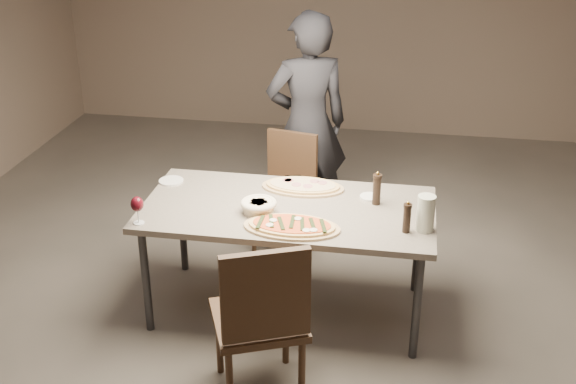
% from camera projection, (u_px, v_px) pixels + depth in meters
% --- Properties ---
extents(room, '(7.00, 7.00, 7.00)m').
position_uv_depth(room, '(288.00, 106.00, 4.18)').
color(room, '#5E5751').
rests_on(room, ground).
extents(dining_table, '(1.80, 0.90, 0.75)m').
position_uv_depth(dining_table, '(288.00, 215.00, 4.48)').
color(dining_table, slate).
rests_on(dining_table, ground).
extents(zucchini_pizza, '(0.57, 0.32, 0.05)m').
position_uv_depth(zucchini_pizza, '(292.00, 226.00, 4.18)').
color(zucchini_pizza, tan).
rests_on(zucchini_pizza, dining_table).
extents(ham_pizza, '(0.54, 0.30, 0.04)m').
position_uv_depth(ham_pizza, '(303.00, 186.00, 4.69)').
color(ham_pizza, tan).
rests_on(ham_pizza, dining_table).
extents(bread_basket, '(0.22, 0.22, 0.08)m').
position_uv_depth(bread_basket, '(259.00, 205.00, 4.36)').
color(bread_basket, beige).
rests_on(bread_basket, dining_table).
extents(oil_dish, '(0.13, 0.13, 0.01)m').
position_uv_depth(oil_dish, '(370.00, 197.00, 4.56)').
color(oil_dish, white).
rests_on(oil_dish, dining_table).
extents(pepper_mill_left, '(0.06, 0.06, 0.22)m').
position_uv_depth(pepper_mill_left, '(377.00, 189.00, 4.44)').
color(pepper_mill_left, black).
rests_on(pepper_mill_left, dining_table).
extents(pepper_mill_right, '(0.05, 0.05, 0.20)m').
position_uv_depth(pepper_mill_right, '(407.00, 218.00, 4.12)').
color(pepper_mill_right, black).
rests_on(pepper_mill_right, dining_table).
extents(carafe, '(0.10, 0.10, 0.22)m').
position_uv_depth(carafe, '(426.00, 213.00, 4.13)').
color(carafe, silver).
rests_on(carafe, dining_table).
extents(wine_glass, '(0.08, 0.08, 0.17)m').
position_uv_depth(wine_glass, '(137.00, 205.00, 4.20)').
color(wine_glass, silver).
rests_on(wine_glass, dining_table).
extents(side_plate, '(0.16, 0.16, 0.01)m').
position_uv_depth(side_plate, '(171.00, 181.00, 4.79)').
color(side_plate, white).
rests_on(side_plate, dining_table).
extents(chair_near, '(0.62, 0.62, 1.00)m').
position_uv_depth(chair_near, '(261.00, 315.00, 3.74)').
color(chair_near, '#3E291A').
rests_on(chair_near, ground).
extents(chair_far, '(0.49, 0.49, 0.87)m').
position_uv_depth(chair_far, '(287.00, 184.00, 5.39)').
color(chair_far, '#3E291A').
rests_on(chair_far, ground).
extents(diner, '(0.74, 0.63, 1.73)m').
position_uv_depth(diner, '(307.00, 125.00, 5.46)').
color(diner, black).
rests_on(diner, ground).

